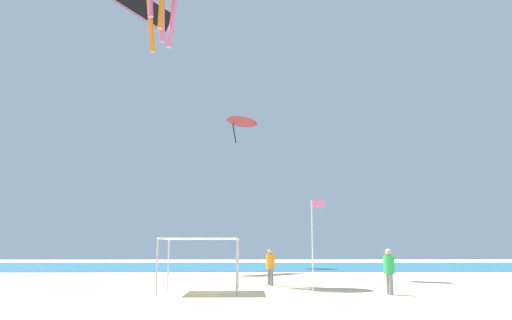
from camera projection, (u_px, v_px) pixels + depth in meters
name	position (u px, v px, depth m)	size (l,w,h in m)	color
ground	(338.00, 298.00, 20.03)	(110.00, 110.00, 0.10)	beige
ocean_strip	(284.00, 266.00, 49.20)	(110.00, 21.94, 0.03)	#1E6B93
canopy_tent	(201.00, 240.00, 22.15)	(3.23, 3.07, 2.26)	#B2B2B7
person_near_tent	(389.00, 268.00, 20.86)	(0.43, 0.49, 1.82)	slate
person_leftmost	(270.00, 264.00, 25.74)	(0.43, 0.45, 1.79)	slate
banner_flag	(314.00, 236.00, 22.74)	(0.61, 0.06, 3.92)	silver
kite_parafoil_black	(140.00, 6.00, 45.89)	(5.57, 3.59, 3.82)	black
kite_delta_red	(242.00, 119.00, 49.54)	(4.20, 4.19, 2.61)	red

